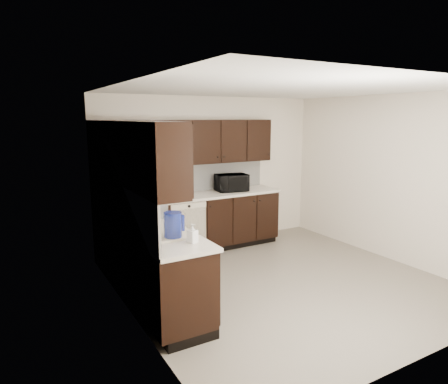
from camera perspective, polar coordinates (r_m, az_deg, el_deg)
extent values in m
plane|color=slate|center=(5.50, 8.26, -12.58)|extent=(4.00, 4.00, 0.00)
plane|color=white|center=(5.07, 9.03, 14.37)|extent=(4.00, 4.00, 0.00)
cube|color=beige|center=(6.80, -1.88, 2.95)|extent=(4.00, 0.02, 2.50)
cube|color=beige|center=(4.22, -13.21, -2.08)|extent=(0.02, 4.00, 2.50)
cube|color=beige|center=(6.56, 22.47, 1.86)|extent=(0.02, 4.00, 2.50)
cube|color=beige|center=(3.82, 27.60, -4.34)|extent=(4.00, 0.02, 2.50)
cube|color=black|center=(6.48, -4.51, -4.69)|extent=(3.00, 0.60, 0.90)
cube|color=black|center=(4.81, -10.38, -10.34)|extent=(0.60, 2.20, 0.90)
cube|color=black|center=(6.62, -4.57, -7.98)|extent=(3.00, 0.54, 0.10)
cube|color=black|center=(4.98, -9.88, -14.60)|extent=(0.54, 2.20, 0.10)
cube|color=beige|center=(6.37, -4.57, -0.61)|extent=(3.03, 0.63, 0.04)
cube|color=beige|center=(4.67, -10.57, -4.94)|extent=(0.63, 2.23, 0.04)
cube|color=silver|center=(6.58, -5.68, 2.03)|extent=(3.00, 0.02, 0.48)
cube|color=silver|center=(4.80, -15.11, -1.49)|extent=(0.02, 2.80, 0.48)
cube|color=black|center=(6.38, -5.21, 7.10)|extent=(3.00, 0.33, 0.70)
cube|color=black|center=(4.60, -13.08, 5.52)|extent=(0.33, 2.47, 0.70)
cube|color=beige|center=(6.13, -5.05, -5.11)|extent=(0.58, 0.02, 0.78)
cube|color=beige|center=(6.04, -5.08, -2.01)|extent=(0.58, 0.03, 0.08)
cylinder|color=black|center=(6.03, -5.01, -2.04)|extent=(0.04, 0.02, 0.04)
cube|color=beige|center=(4.39, -9.02, -5.53)|extent=(0.54, 0.82, 0.03)
cube|color=beige|center=(4.24, -8.02, -7.30)|extent=(0.42, 0.34, 0.16)
cube|color=beige|center=(4.60, -9.89, -5.93)|extent=(0.42, 0.34, 0.16)
cylinder|color=silver|center=(4.29, -11.82, -4.29)|extent=(0.03, 0.03, 0.26)
cylinder|color=silver|center=(4.28, -11.25, -2.66)|extent=(0.14, 0.02, 0.02)
cylinder|color=#B2B2B7|center=(4.23, -8.03, -6.92)|extent=(0.20, 0.20, 0.10)
imported|color=black|center=(6.67, 1.08, 1.34)|extent=(0.57, 0.43, 0.28)
imported|color=gray|center=(3.96, -4.55, -5.90)|extent=(0.11, 0.11, 0.19)
imported|color=gray|center=(5.38, -15.00, -1.60)|extent=(0.09, 0.09, 0.22)
cube|color=#AAAAAC|center=(6.17, -9.12, 0.23)|extent=(0.40, 0.31, 0.24)
cube|color=silver|center=(5.04, -11.30, -2.35)|extent=(0.60, 0.50, 0.21)
cylinder|color=navy|center=(4.08, -7.32, -4.79)|extent=(0.21, 0.21, 0.28)
cylinder|color=#0C8189|center=(5.43, -12.01, -1.45)|extent=(0.12, 0.12, 0.21)
cylinder|color=white|center=(5.63, -13.30, -0.61)|extent=(0.15, 0.15, 0.30)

